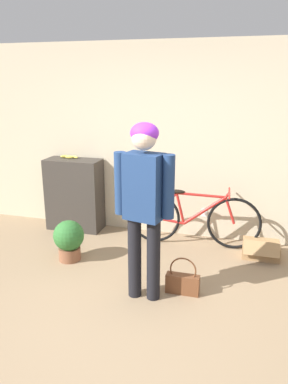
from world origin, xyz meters
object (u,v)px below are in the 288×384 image
person (144,196)px  cardboard_box (261,249)px  handbag (183,282)px  potted_plant (69,239)px  banana (69,157)px  bicycle (193,218)px

person → cardboard_box: 1.96m
handbag → potted_plant: bearing=165.8°
banana → handbag: bearing=-35.9°
banana → potted_plant: size_ratio=0.57×
bicycle → potted_plant: bearing=-152.3°
bicycle → cardboard_box: (0.87, -0.10, -0.28)m
handbag → potted_plant: (-1.45, 0.37, 0.15)m
cardboard_box → potted_plant: size_ratio=0.88×
bicycle → potted_plant: bicycle is taller
person → potted_plant: 1.45m
bicycle → handbag: (0.08, -1.20, -0.25)m
bicycle → handbag: 1.23m
cardboard_box → person: bearing=-132.5°
handbag → cardboard_box: bearing=54.3°
person → cardboard_box: size_ratio=3.95×
bicycle → handbag: bearing=-89.6°
potted_plant → bicycle: bearing=31.2°
handbag → bicycle: bearing=93.8°
person → bicycle: person is taller
person → bicycle: 1.56m
cardboard_box → potted_plant: 2.36m
bicycle → handbag: bicycle is taller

